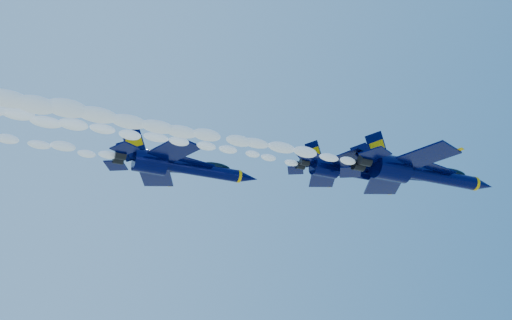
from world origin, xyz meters
name	(u,v)px	position (x,y,z in m)	size (l,w,h in m)	color
jet_lead	(418,172)	(18.78, -12.99, 151.23)	(20.11, 16.49, 7.47)	#00032D
smoke_trail_jet_lead	(165,128)	(-13.06, -12.99, 150.80)	(46.50, 2.24, 2.02)	white
jet_second	(346,171)	(12.38, -6.77, 152.95)	(15.55, 12.75, 5.78)	#00032D
smoke_trail_jet_second	(112,131)	(-17.51, -6.77, 152.56)	(46.50, 1.73, 1.56)	white
jet_third	(179,166)	(-6.78, 3.42, 154.52)	(19.78, 16.23, 7.35)	#00032D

